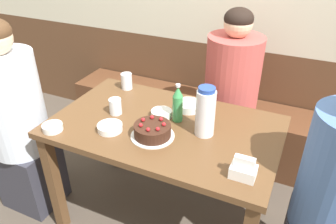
{
  "coord_description": "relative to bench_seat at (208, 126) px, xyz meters",
  "views": [
    {
      "loc": [
        0.64,
        -1.34,
        1.68
      ],
      "look_at": [
        -0.0,
        0.05,
        0.77
      ],
      "focal_mm": 35.0,
      "sensor_mm": 36.0,
      "label": 1
    }
  ],
  "objects": [
    {
      "name": "bowl_soup_white",
      "position": [
        -0.05,
        -0.76,
        0.51
      ],
      "size": [
        0.12,
        0.12,
        0.03
      ],
      "color": "white",
      "rests_on": "dining_table"
    },
    {
      "name": "glass_water_tall",
      "position": [
        -0.41,
        -0.54,
        0.55
      ],
      "size": [
        0.07,
        0.07,
        0.1
      ],
      "color": "silver",
      "rests_on": "dining_table"
    },
    {
      "name": "birthday_cake",
      "position": [
        -0.01,
        -0.96,
        0.53
      ],
      "size": [
        0.23,
        0.23,
        0.09
      ],
      "color": "white",
      "rests_on": "dining_table"
    },
    {
      "name": "ground_plane",
      "position": [
        0.0,
        -0.83,
        -0.22
      ],
      "size": [
        12.0,
        12.0,
        0.0
      ],
      "primitive_type": "plane",
      "color": "#4C4238"
    },
    {
      "name": "person_teal_shirt",
      "position": [
        0.2,
        -0.2,
        0.38
      ],
      "size": [
        0.36,
        0.36,
        1.23
      ],
      "rotation": [
        0.0,
        0.0,
        -1.57
      ],
      "color": "#33333D",
      "rests_on": "ground_plane"
    },
    {
      "name": "napkin_holder",
      "position": [
        0.48,
        -1.06,
        0.54
      ],
      "size": [
        0.11,
        0.08,
        0.11
      ],
      "color": "white",
      "rests_on": "dining_table"
    },
    {
      "name": "bench_seat",
      "position": [
        0.0,
        0.0,
        0.0
      ],
      "size": [
        2.34,
        0.38,
        0.45
      ],
      "color": "#56331E",
      "rests_on": "ground_plane"
    },
    {
      "name": "bowl_side_dish",
      "position": [
        -0.51,
        -1.13,
        0.52
      ],
      "size": [
        0.11,
        0.11,
        0.04
      ],
      "color": "white",
      "rests_on": "dining_table"
    },
    {
      "name": "bowl_sauce_shallow",
      "position": [
        0.06,
        -0.62,
        0.52
      ],
      "size": [
        0.15,
        0.15,
        0.04
      ],
      "color": "white",
      "rests_on": "dining_table"
    },
    {
      "name": "person_pale_blue_shirt",
      "position": [
        0.87,
        -0.91,
        0.37
      ],
      "size": [
        0.35,
        0.35,
        1.22
      ],
      "rotation": [
        0.0,
        0.0,
        3.14
      ],
      "color": "#33333D",
      "rests_on": "ground_plane"
    },
    {
      "name": "soju_bottle",
      "position": [
        0.05,
        -0.76,
        0.6
      ],
      "size": [
        0.06,
        0.06,
        0.22
      ],
      "color": "#388E4C",
      "rests_on": "dining_table"
    },
    {
      "name": "bowl_rice_small",
      "position": [
        -0.24,
        -1.0,
        0.52
      ],
      "size": [
        0.13,
        0.13,
        0.03
      ],
      "color": "white",
      "rests_on": "dining_table"
    },
    {
      "name": "person_grey_tee",
      "position": [
        -0.87,
        -1.05,
        0.39
      ],
      "size": [
        0.35,
        0.35,
        1.25
      ],
      "color": "#33333D",
      "rests_on": "ground_plane"
    },
    {
      "name": "glass_tumbler_short",
      "position": [
        -0.3,
        -0.84,
        0.54
      ],
      "size": [
        0.07,
        0.07,
        0.09
      ],
      "color": "silver",
      "rests_on": "dining_table"
    },
    {
      "name": "dining_table",
      "position": [
        0.0,
        -0.83,
        0.4
      ],
      "size": [
        1.23,
        0.75,
        0.72
      ],
      "color": "brown",
      "rests_on": "ground_plane"
    },
    {
      "name": "water_pitcher",
      "position": [
        0.22,
        -0.82,
        0.63
      ],
      "size": [
        0.1,
        0.1,
        0.27
      ],
      "color": "white",
      "rests_on": "dining_table"
    }
  ]
}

